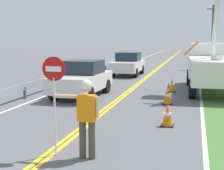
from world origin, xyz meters
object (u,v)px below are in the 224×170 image
Objects in this scene: utility_bucket_truck at (211,63)px; traffic_cone_lead at (167,116)px; oncoming_sedan_second at (128,64)px; stop_sign_paddle at (54,84)px; traffic_cone_tail at (172,86)px; oncoming_sedan_nearest at (82,79)px; utility_pole_far at (212,30)px; flagger_worker at (87,114)px; traffic_cone_mid at (167,96)px.

traffic_cone_lead is at bearing -101.89° from utility_bucket_truck.
traffic_cone_lead is at bearing -73.21° from oncoming_sedan_second.
stop_sign_paddle is 10.12m from traffic_cone_tail.
utility_bucket_truck is 9.87× the size of traffic_cone_lead.
utility_pole_far is (7.44, 35.28, 3.10)m from oncoming_sedan_nearest.
stop_sign_paddle is at bearing -178.92° from flagger_worker.
stop_sign_paddle is 3.33× the size of traffic_cone_tail.
utility_pole_far is 39.90m from traffic_cone_lead.
oncoming_sedan_nearest is 5.93× the size of traffic_cone_mid.
flagger_worker is 6.79m from traffic_cone_mid.
oncoming_sedan_second reaches higher than traffic_cone_tail.
stop_sign_paddle is 0.56× the size of oncoming_sedan_second.
traffic_cone_mid is (4.09, -0.93, -0.50)m from oncoming_sedan_nearest.
stop_sign_paddle reaches higher than traffic_cone_mid.
flagger_worker is 11.32m from utility_bucket_truck.
flagger_worker is 0.44× the size of oncoming_sedan_second.
traffic_cone_mid is at bearing 79.26° from flagger_worker.
flagger_worker reaches higher than traffic_cone_mid.
traffic_cone_tail is at bearing 92.92° from traffic_cone_lead.
utility_bucket_truck is (3.16, 10.86, 0.39)m from flagger_worker.
stop_sign_paddle reaches higher than traffic_cone_tail.
utility_bucket_truck is 7.87m from traffic_cone_lead.
utility_bucket_truck is 0.92× the size of utility_pole_far.
oncoming_sedan_nearest is at bearing -151.26° from utility_bucket_truck.
stop_sign_paddle is at bearing -109.88° from utility_bucket_truck.
oncoming_sedan_nearest is (-2.06, 7.59, -0.88)m from stop_sign_paddle.
utility_pole_far is (4.60, 42.85, 2.89)m from flagger_worker.
oncoming_sedan_nearest is 1.01× the size of oncoming_sedan_second.
traffic_cone_tail is at bearing -95.84° from utility_pole_far.
stop_sign_paddle reaches higher than oncoming_sedan_nearest.
oncoming_sedan_nearest is at bearing -151.09° from traffic_cone_tail.
traffic_cone_tail is (-0.04, 3.17, 0.00)m from traffic_cone_mid.
oncoming_sedan_second is (0.35, 9.06, 0.00)m from oncoming_sedan_nearest.
utility_pole_far reaches higher than traffic_cone_tail.
utility_pole_far is at bearing 85.60° from traffic_cone_lead.
traffic_cone_tail is at bearing 90.67° from traffic_cone_mid.
stop_sign_paddle is 3.33× the size of traffic_cone_lead.
traffic_cone_lead is at bearing -44.66° from oncoming_sedan_nearest.
traffic_cone_lead is 1.00× the size of traffic_cone_mid.
traffic_cone_lead is (4.04, -13.40, -0.50)m from oncoming_sedan_second.
traffic_cone_mid is (-3.34, -36.21, -3.60)m from utility_pole_far.
oncoming_sedan_second is at bearing 118.53° from traffic_cone_tail.
traffic_cone_tail is (1.99, 9.83, -1.37)m from stop_sign_paddle.
traffic_cone_lead is 6.59m from traffic_cone_tail.
oncoming_sedan_nearest is at bearing -92.19° from oncoming_sedan_second.
traffic_cone_lead and traffic_cone_mid have the same top height.
traffic_cone_tail is at bearing -61.47° from oncoming_sedan_second.
stop_sign_paddle reaches higher than oncoming_sedan_second.
stop_sign_paddle is at bearing -106.95° from traffic_cone_mid.
utility_pole_far reaches higher than stop_sign_paddle.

